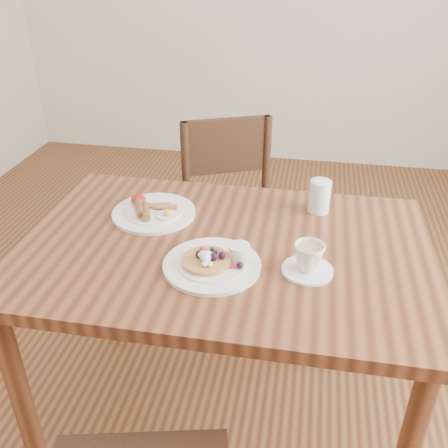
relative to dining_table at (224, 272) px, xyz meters
name	(u,v)px	position (x,y,z in m)	size (l,w,h in m)	color
ground	(224,415)	(0.00, 0.00, -0.65)	(5.00, 5.00, 0.00)	#4E2616
dining_table	(224,272)	(0.00, 0.00, 0.00)	(1.20, 0.80, 0.75)	brown
chair_far	(233,216)	(-0.08, 0.63, -0.16)	(0.55, 0.55, 0.88)	#392015
pancake_plate	(214,262)	(-0.01, -0.12, 0.11)	(0.27, 0.27, 0.06)	white
breakfast_plate	(152,211)	(-0.26, 0.14, 0.11)	(0.27, 0.27, 0.04)	white
teacup_saucer	(308,260)	(0.25, -0.09, 0.14)	(0.14, 0.14, 0.09)	white
water_glass	(319,196)	(0.27, 0.26, 0.15)	(0.07, 0.07, 0.11)	silver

